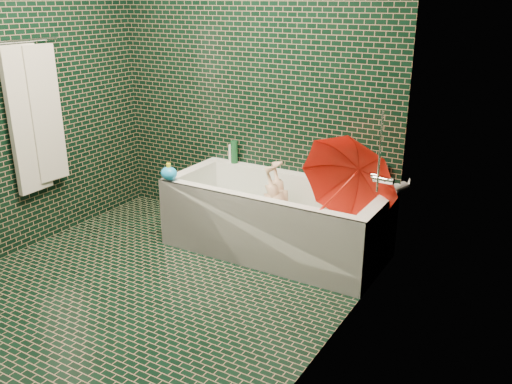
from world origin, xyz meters
The scene contains 20 objects.
floor centered at (0.00, 0.00, 0.00)m, with size 2.80×2.80×0.00m, color black.
wall_back centered at (0.00, 1.40, 1.25)m, with size 2.80×2.80×0.00m, color black.
wall_right centered at (1.30, 0.00, 1.25)m, with size 2.80×2.80×0.00m, color black.
bathtub centered at (0.45, 1.01, 0.21)m, with size 1.70×0.75×0.55m.
bath_mat centered at (0.45, 1.02, 0.16)m, with size 1.35×0.47×0.01m, color green.
water centered at (0.45, 1.02, 0.30)m, with size 1.48×0.53×0.00m, color silver.
towel_rail centered at (-1.25, 0.25, 1.60)m, with size 0.02×0.02×0.58m, color silver.
towel centered at (-1.24, 0.24, 1.03)m, with size 0.08×0.44×1.12m.
faucet centered at (1.26, 1.02, 0.77)m, with size 0.18×0.19×0.55m.
child centered at (0.50, 1.02, 0.31)m, with size 0.30×0.19×0.81m, color #D9AB87.
umbrella centered at (0.99, 0.99, 0.62)m, with size 0.72×0.72×0.63m, color red.
soap_bottle_a centered at (1.25, 1.31, 0.55)m, with size 0.10×0.10×0.25m, color white.
soap_bottle_b centered at (1.20, 1.32, 0.55)m, with size 0.10×0.10×0.21m, color #571D6D.
soap_bottle_c centered at (1.13, 1.36, 0.55)m, with size 0.12×0.12×0.15m, color #154B26.
bottle_right_tall centered at (1.11, 1.36, 0.67)m, with size 0.06×0.06×0.24m, color #154B26.
bottle_right_pump centered at (1.18, 1.36, 0.65)m, with size 0.05×0.05×0.19m, color silver.
bottle_left_tall centered at (-0.14, 1.34, 0.65)m, with size 0.06×0.06×0.19m, color #154B26.
bottle_left_short centered at (-0.17, 1.36, 0.63)m, with size 0.05×0.05×0.15m, color white.
rubber_duck centered at (0.92, 1.34, 0.59)m, with size 0.10×0.07×0.08m.
bath_toy centered at (-0.32, 0.69, 0.61)m, with size 0.14×0.12×0.13m.
Camera 1 is at (2.31, -2.42, 1.91)m, focal length 38.00 mm.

